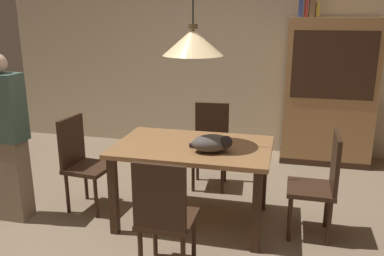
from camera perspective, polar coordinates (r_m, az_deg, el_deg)
ground at (r=3.66m, az=-2.79°, el=-15.34°), size 10.00×10.00×0.00m
back_wall at (r=5.73m, az=4.61°, el=11.39°), size 6.40×0.10×2.90m
dining_table at (r=3.68m, az=0.13°, el=-3.90°), size 1.40×0.90×0.75m
chair_near_front at (r=2.96m, az=-3.94°, el=-12.02°), size 0.40×0.40×0.93m
chair_far_back at (r=4.54m, az=2.64°, el=-1.87°), size 0.43×0.43×0.93m
chair_right_side at (r=3.65m, az=17.74°, el=-7.16°), size 0.40×0.40×0.93m
chair_left_side at (r=4.13m, az=-15.30°, el=-4.28°), size 0.43×0.43×0.93m
cat_sleeping at (r=3.45m, az=2.95°, el=-2.15°), size 0.41×0.33×0.16m
pendant_lamp at (r=3.47m, az=0.14°, el=12.06°), size 0.52×0.52×1.30m
hutch_bookcase at (r=5.43m, az=18.75°, el=4.38°), size 1.12×0.45×1.85m
book_blue_wide at (r=5.32m, az=15.11°, el=16.18°), size 0.06×0.24×0.24m
book_red_tall at (r=5.32m, az=15.83°, el=16.34°), size 0.04×0.22×0.28m
book_brown_thick at (r=5.32m, az=16.55°, el=15.97°), size 0.06×0.24×0.22m
book_yellow_short at (r=5.32m, az=17.30°, el=15.69°), size 0.04×0.20×0.18m
person_standing at (r=4.06m, az=-24.69°, el=-1.48°), size 0.36×0.22×1.56m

